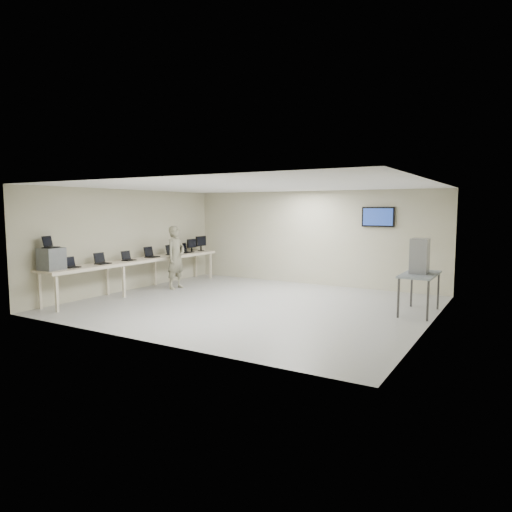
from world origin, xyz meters
The scene contains 15 objects.
room centered at (0.03, 0.06, 1.41)m, with size 8.01×7.01×2.81m.
workbench centered at (-3.59, 0.00, 0.83)m, with size 0.76×6.00×0.90m.
equipment_box centered at (-3.65, -2.69, 1.15)m, with size 0.42×0.48×0.50m, color slate.
laptop_on_box centered at (-3.70, -2.69, 1.47)m, with size 0.38×0.40×0.26m.
laptop_0 centered at (-3.64, -2.19, 0.96)m, with size 0.26×0.32×0.25m.
laptop_1 centered at (-3.60, -1.34, 0.97)m, with size 0.31×0.37×0.28m.
laptop_2 centered at (-3.59, -0.46, 0.97)m, with size 0.27×0.32×0.25m.
laptop_3 centered at (-3.63, 0.44, 0.98)m, with size 0.34×0.40×0.29m.
laptop_4 centered at (-3.60, 1.29, 0.98)m, with size 0.39×0.43×0.29m.
laptop_5 centered at (-3.65, 2.00, 0.98)m, with size 0.36×0.41×0.30m.
monitor_near centered at (-3.60, 2.27, 1.15)m, with size 0.19×0.42×0.41m.
monitor_far centered at (-3.60, 2.75, 1.19)m, with size 0.22×0.48×0.48m.
soldier centered at (-3.00, 0.80, 0.89)m, with size 0.65×0.43×1.79m, color #5F6148.
side_table centered at (3.60, 1.10, 0.81)m, with size 0.69×1.47×0.88m.
storage_bins centered at (3.58, 1.10, 1.26)m, with size 0.36×0.40×0.76m.
Camera 1 is at (5.51, -9.13, 2.29)m, focal length 32.00 mm.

